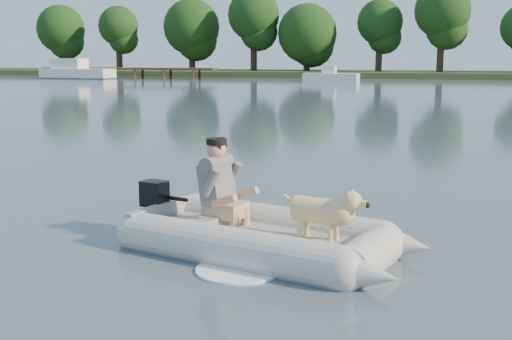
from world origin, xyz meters
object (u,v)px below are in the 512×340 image
(man, at_px, (218,181))
(motorboat, at_px, (331,71))
(cabin_cruiser, at_px, (77,69))
(dinghy, at_px, (266,203))
(dog, at_px, (318,215))
(dock, at_px, (129,73))

(man, bearing_deg, motorboat, 112.27)
(cabin_cruiser, distance_m, motorboat, 24.93)
(dinghy, xyz_separation_m, dog, (0.67, -0.14, -0.08))
(man, relative_size, motorboat, 0.23)
(dock, bearing_deg, motorboat, -9.64)
(cabin_cruiser, bearing_deg, man, -55.13)
(man, bearing_deg, dinghy, -4.24)
(man, bearing_deg, dog, 0.00)
(cabin_cruiser, bearing_deg, dog, -54.20)
(dinghy, xyz_separation_m, motorboat, (-5.86, 47.96, 0.31))
(dock, xyz_separation_m, dinghy, (26.37, -51.44, 0.10))
(dock, bearing_deg, cabin_cruiser, -152.69)
(dog, bearing_deg, dinghy, -175.43)
(dinghy, relative_size, cabin_cruiser, 0.67)
(dock, distance_m, motorboat, 20.80)
(cabin_cruiser, relative_size, motorboat, 1.53)
(dinghy, height_order, man, man)
(motorboat, bearing_deg, dinghy, -79.08)
(dock, relative_size, man, 15.94)
(dinghy, distance_m, man, 0.76)
(dock, distance_m, dog, 58.23)
(dock, height_order, motorboat, motorboat)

